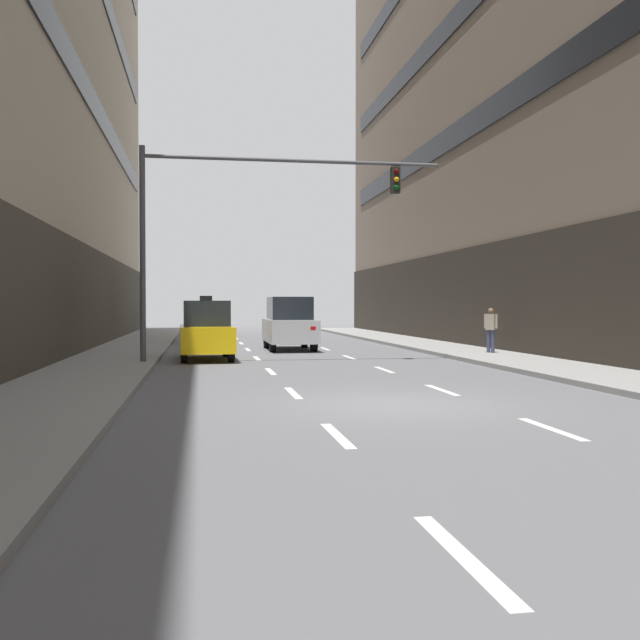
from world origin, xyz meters
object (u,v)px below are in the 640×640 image
at_px(taxi_driving_1, 207,326).
at_px(traffic_signal_0, 237,210).
at_px(taxi_driving_2, 206,330).
at_px(pedestrian_0, 491,327).
at_px(car_driving_0, 289,324).

height_order(taxi_driving_1, traffic_signal_0, traffic_signal_0).
height_order(taxi_driving_1, taxi_driving_2, taxi_driving_2).
xyz_separation_m(taxi_driving_1, pedestrian_0, (10.03, -11.96, 0.28)).
height_order(taxi_driving_2, pedestrian_0, taxi_driving_2).
xyz_separation_m(car_driving_0, taxi_driving_1, (-3.31, 7.00, -0.30)).
bearing_deg(pedestrian_0, taxi_driving_1, 129.99).
distance_m(taxi_driving_2, traffic_signal_0, 4.48).
height_order(traffic_signal_0, pedestrian_0, traffic_signal_0).
distance_m(taxi_driving_2, pedestrian_0, 10.17).
bearing_deg(taxi_driving_1, pedestrian_0, -50.01).
xyz_separation_m(taxi_driving_1, taxi_driving_2, (-0.13, -11.82, 0.21)).
distance_m(car_driving_0, traffic_signal_0, 8.31).
bearing_deg(traffic_signal_0, car_driving_0, 70.32).
distance_m(traffic_signal_0, pedestrian_0, 10.16).
bearing_deg(traffic_signal_0, taxi_driving_1, 93.30).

